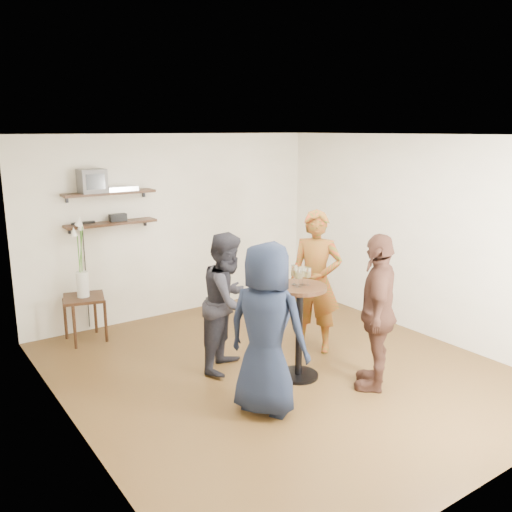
% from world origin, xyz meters
% --- Properties ---
extents(room, '(4.58, 5.08, 2.68)m').
position_xyz_m(room, '(0.00, 0.00, 1.30)').
color(room, '#412A15').
rests_on(room, ground).
extents(shelf_upper, '(1.20, 0.25, 0.04)m').
position_xyz_m(shelf_upper, '(-1.00, 2.38, 1.85)').
color(shelf_upper, black).
rests_on(shelf_upper, room).
extents(shelf_lower, '(1.20, 0.25, 0.04)m').
position_xyz_m(shelf_lower, '(-1.00, 2.38, 1.45)').
color(shelf_lower, black).
rests_on(shelf_lower, room).
extents(crt_monitor, '(0.32, 0.30, 0.30)m').
position_xyz_m(crt_monitor, '(-1.22, 2.38, 2.02)').
color(crt_monitor, '#59595B').
rests_on(crt_monitor, shelf_upper).
extents(dvd_deck, '(0.40, 0.24, 0.06)m').
position_xyz_m(dvd_deck, '(-0.84, 2.38, 1.90)').
color(dvd_deck, silver).
rests_on(dvd_deck, shelf_upper).
extents(radio, '(0.22, 0.10, 0.10)m').
position_xyz_m(radio, '(-0.90, 2.38, 1.52)').
color(radio, black).
rests_on(radio, shelf_lower).
extents(power_strip, '(0.30, 0.05, 0.03)m').
position_xyz_m(power_strip, '(-1.35, 2.42, 1.48)').
color(power_strip, black).
rests_on(power_strip, shelf_lower).
extents(side_table, '(0.61, 0.61, 0.59)m').
position_xyz_m(side_table, '(-1.50, 2.14, 0.49)').
color(side_table, black).
rests_on(side_table, room).
extents(vase_lilies, '(0.20, 0.21, 1.05)m').
position_xyz_m(vase_lilies, '(-1.50, 2.14, 0.92)').
color(vase_lilies, silver).
rests_on(vase_lilies, side_table).
extents(drinks_table, '(0.57, 0.57, 1.04)m').
position_xyz_m(drinks_table, '(0.08, -0.24, 0.67)').
color(drinks_table, black).
rests_on(drinks_table, room).
extents(wine_glass_fl, '(0.07, 0.07, 0.21)m').
position_xyz_m(wine_glass_fl, '(0.03, -0.27, 1.19)').
color(wine_glass_fl, silver).
rests_on(wine_glass_fl, drinks_table).
extents(wine_glass_fr, '(0.06, 0.06, 0.19)m').
position_xyz_m(wine_glass_fr, '(0.15, -0.27, 1.17)').
color(wine_glass_fr, silver).
rests_on(wine_glass_fr, drinks_table).
extents(wine_glass_bl, '(0.07, 0.07, 0.21)m').
position_xyz_m(wine_glass_bl, '(0.05, -0.17, 1.19)').
color(wine_glass_bl, silver).
rests_on(wine_glass_bl, drinks_table).
extents(wine_glass_br, '(0.07, 0.07, 0.20)m').
position_xyz_m(wine_glass_br, '(0.11, -0.23, 1.18)').
color(wine_glass_br, silver).
rests_on(wine_glass_br, drinks_table).
extents(person_plaid, '(0.71, 0.75, 1.73)m').
position_xyz_m(person_plaid, '(0.73, 0.25, 0.87)').
color(person_plaid, red).
rests_on(person_plaid, room).
extents(person_dark, '(0.97, 0.93, 1.57)m').
position_xyz_m(person_dark, '(-0.42, 0.41, 0.78)').
color(person_dark, black).
rests_on(person_dark, room).
extents(person_navy, '(0.85, 0.97, 1.67)m').
position_xyz_m(person_navy, '(-0.64, -0.62, 0.83)').
color(person_navy, black).
rests_on(person_navy, room).
extents(person_brown, '(1.00, 0.93, 1.65)m').
position_xyz_m(person_brown, '(0.60, -0.86, 0.82)').
color(person_brown, '#44271D').
rests_on(person_brown, room).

